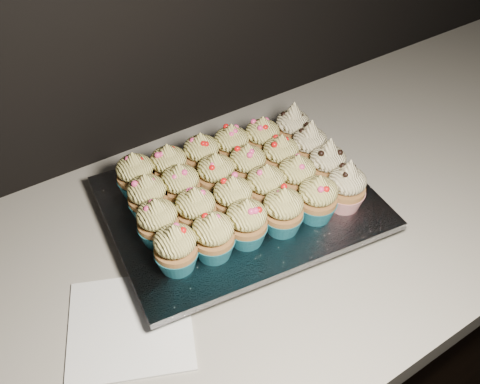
% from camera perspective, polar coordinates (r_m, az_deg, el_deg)
% --- Properties ---
extents(worktop, '(2.44, 0.64, 0.04)m').
position_cam_1_polar(worktop, '(0.83, -10.85, -10.37)').
color(worktop, beige).
rests_on(worktop, cabinet).
extents(napkin, '(0.22, 0.22, 0.00)m').
position_cam_1_polar(napkin, '(0.77, -11.61, -13.67)').
color(napkin, white).
rests_on(napkin, worktop).
extents(baking_tray, '(0.43, 0.35, 0.02)m').
position_cam_1_polar(baking_tray, '(0.89, -0.00, -1.86)').
color(baking_tray, black).
rests_on(baking_tray, worktop).
extents(foil_lining, '(0.46, 0.38, 0.01)m').
position_cam_1_polar(foil_lining, '(0.88, -0.00, -1.06)').
color(foil_lining, silver).
rests_on(foil_lining, baking_tray).
extents(cupcake_0, '(0.06, 0.06, 0.08)m').
position_cam_1_polar(cupcake_0, '(0.75, -6.87, -5.97)').
color(cupcake_0, '#1B6E81').
rests_on(cupcake_0, foil_lining).
extents(cupcake_1, '(0.06, 0.06, 0.08)m').
position_cam_1_polar(cupcake_1, '(0.76, -2.87, -4.71)').
color(cupcake_1, '#1B6E81').
rests_on(cupcake_1, foil_lining).
extents(cupcake_2, '(0.06, 0.06, 0.08)m').
position_cam_1_polar(cupcake_2, '(0.78, 0.71, -3.26)').
color(cupcake_2, '#1B6E81').
rests_on(cupcake_2, foil_lining).
extents(cupcake_3, '(0.06, 0.06, 0.08)m').
position_cam_1_polar(cupcake_3, '(0.80, 4.61, -2.02)').
color(cupcake_3, '#1B6E81').
rests_on(cupcake_3, foil_lining).
extents(cupcake_4, '(0.06, 0.06, 0.08)m').
position_cam_1_polar(cupcake_4, '(0.83, 8.25, -0.68)').
color(cupcake_4, '#1B6E81').
rests_on(cupcake_4, foil_lining).
extents(cupcake_5, '(0.06, 0.06, 0.10)m').
position_cam_1_polar(cupcake_5, '(0.85, 11.27, 0.55)').
color(cupcake_5, '#A6171D').
rests_on(cupcake_5, foil_lining).
extents(cupcake_6, '(0.06, 0.06, 0.08)m').
position_cam_1_polar(cupcake_6, '(0.79, -8.76, -3.17)').
color(cupcake_6, '#1B6E81').
rests_on(cupcake_6, foil_lining).
extents(cupcake_7, '(0.06, 0.06, 0.08)m').
position_cam_1_polar(cupcake_7, '(0.80, -4.73, -1.98)').
color(cupcake_7, '#1B6E81').
rests_on(cupcake_7, foil_lining).
extents(cupcake_8, '(0.06, 0.06, 0.08)m').
position_cam_1_polar(cupcake_8, '(0.82, -0.77, -0.74)').
color(cupcake_8, '#1B6E81').
rests_on(cupcake_8, foil_lining).
extents(cupcake_9, '(0.06, 0.06, 0.08)m').
position_cam_1_polar(cupcake_9, '(0.84, 2.77, 0.54)').
color(cupcake_9, '#1B6E81').
rests_on(cupcake_9, foil_lining).
extents(cupcake_10, '(0.06, 0.06, 0.08)m').
position_cam_1_polar(cupcake_10, '(0.86, 6.04, 1.58)').
color(cupcake_10, '#1B6E81').
rests_on(cupcake_10, foil_lining).
extents(cupcake_11, '(0.06, 0.06, 0.10)m').
position_cam_1_polar(cupcake_11, '(0.89, 9.29, 2.90)').
color(cupcake_11, '#A6171D').
rests_on(cupcake_11, foil_lining).
extents(cupcake_12, '(0.06, 0.06, 0.08)m').
position_cam_1_polar(cupcake_12, '(0.83, -9.81, -0.52)').
color(cupcake_12, '#1B6E81').
rests_on(cupcake_12, foil_lining).
extents(cupcake_13, '(0.06, 0.06, 0.08)m').
position_cam_1_polar(cupcake_13, '(0.85, -6.34, 0.61)').
color(cupcake_13, '#1B6E81').
rests_on(cupcake_13, foil_lining).
extents(cupcake_14, '(0.06, 0.06, 0.08)m').
position_cam_1_polar(cupcake_14, '(0.86, -2.56, 1.78)').
color(cupcake_14, '#1B6E81').
rests_on(cupcake_14, foil_lining).
extents(cupcake_15, '(0.06, 0.06, 0.08)m').
position_cam_1_polar(cupcake_15, '(0.88, 0.81, 2.79)').
color(cupcake_15, '#1B6E81').
rests_on(cupcake_15, foil_lining).
extents(cupcake_16, '(0.06, 0.06, 0.08)m').
position_cam_1_polar(cupcake_16, '(0.90, 4.35, 3.76)').
color(cupcake_16, '#1B6E81').
rests_on(cupcake_16, foil_lining).
extents(cupcake_17, '(0.06, 0.06, 0.10)m').
position_cam_1_polar(cupcake_17, '(0.93, 7.41, 4.87)').
color(cupcake_17, '#A6171D').
rests_on(cupcake_17, foil_lining).
extents(cupcake_18, '(0.06, 0.06, 0.08)m').
position_cam_1_polar(cupcake_18, '(0.88, -11.06, 1.77)').
color(cupcake_18, '#1B6E81').
rests_on(cupcake_18, foil_lining).
extents(cupcake_19, '(0.06, 0.06, 0.08)m').
position_cam_1_polar(cupcake_19, '(0.89, -7.57, 2.69)').
color(cupcake_19, '#1B6E81').
rests_on(cupcake_19, foil_lining).
extents(cupcake_20, '(0.06, 0.06, 0.08)m').
position_cam_1_polar(cupcake_20, '(0.90, -4.12, 3.94)').
color(cupcake_20, '#1B6E81').
rests_on(cupcake_20, foil_lining).
extents(cupcake_21, '(0.06, 0.06, 0.08)m').
position_cam_1_polar(cupcake_21, '(0.92, -0.90, 4.90)').
color(cupcake_21, '#1B6E81').
rests_on(cupcake_21, foil_lining).
extents(cupcake_22, '(0.06, 0.06, 0.08)m').
position_cam_1_polar(cupcake_22, '(0.94, 2.38, 5.70)').
color(cupcake_22, '#1B6E81').
rests_on(cupcake_22, foil_lining).
extents(cupcake_23, '(0.06, 0.06, 0.10)m').
position_cam_1_polar(cupcake_23, '(0.97, 5.61, 6.82)').
color(cupcake_23, '#A6171D').
rests_on(cupcake_23, foil_lining).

